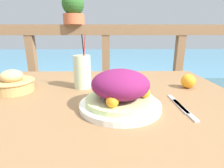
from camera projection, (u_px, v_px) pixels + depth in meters
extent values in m
cube|color=olive|center=(102.00, 100.00, 0.76)|extent=(1.18, 0.98, 0.04)
cube|color=olive|center=(32.00, 125.00, 1.27)|extent=(0.06, 0.06, 0.69)
cube|color=olive|center=(177.00, 124.00, 1.29)|extent=(0.06, 0.06, 0.69)
cube|color=brown|center=(106.00, 30.00, 1.55)|extent=(2.80, 0.08, 0.09)
cube|color=brown|center=(36.00, 87.00, 1.69)|extent=(0.07, 0.07, 0.97)
cube|color=brown|center=(106.00, 87.00, 1.70)|extent=(0.07, 0.07, 0.97)
cube|color=brown|center=(176.00, 87.00, 1.71)|extent=(0.07, 0.07, 0.97)
cube|color=teal|center=(108.00, 66.00, 4.17)|extent=(12.00, 4.00, 0.44)
cylinder|color=white|center=(120.00, 105.00, 0.63)|extent=(0.29, 0.29, 0.02)
cylinder|color=#C6DB8E|center=(120.00, 100.00, 0.63)|extent=(0.25, 0.25, 0.02)
ellipsoid|color=#72194C|center=(120.00, 84.00, 0.61)|extent=(0.20, 0.20, 0.10)
sphere|color=orange|center=(145.00, 92.00, 0.62)|extent=(0.04, 0.04, 0.04)
sphere|color=orange|center=(108.00, 86.00, 0.69)|extent=(0.04, 0.04, 0.04)
sphere|color=orange|center=(112.00, 101.00, 0.54)|extent=(0.04, 0.04, 0.04)
cylinder|color=beige|center=(82.00, 72.00, 0.84)|extent=(0.08, 0.08, 0.16)
cylinder|color=red|center=(84.00, 58.00, 0.83)|extent=(0.03, 0.05, 0.22)
cylinder|color=black|center=(84.00, 58.00, 0.82)|extent=(0.01, 0.05, 0.22)
cylinder|color=tan|center=(13.00, 86.00, 0.80)|extent=(0.18, 0.18, 0.05)
torus|color=tan|center=(12.00, 81.00, 0.79)|extent=(0.19, 0.19, 0.01)
ellipsoid|color=tan|center=(12.00, 76.00, 0.78)|extent=(0.10, 0.10, 0.06)
cylinder|color=#B75B38|center=(74.00, 19.00, 1.52)|extent=(0.18, 0.18, 0.09)
sphere|color=#285B23|center=(73.00, 4.00, 1.48)|extent=(0.19, 0.19, 0.19)
cube|color=silver|center=(178.00, 104.00, 0.66)|extent=(0.02, 0.18, 0.00)
cube|color=silver|center=(184.00, 109.00, 0.61)|extent=(0.02, 0.18, 0.00)
sphere|color=orange|center=(188.00, 81.00, 0.85)|extent=(0.07, 0.07, 0.07)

